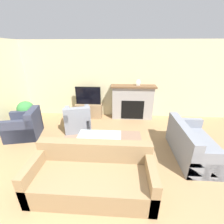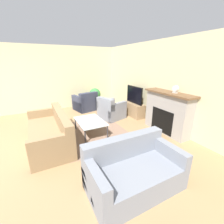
% 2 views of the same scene
% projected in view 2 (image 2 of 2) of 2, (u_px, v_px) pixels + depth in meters
% --- Properties ---
extents(ground_plane, '(20.00, 20.00, 0.00)m').
position_uv_depth(ground_plane, '(12.00, 149.00, 3.68)').
color(ground_plane, '#9E7A51').
extents(wall_back, '(8.99, 0.06, 2.70)m').
position_uv_depth(wall_back, '(153.00, 83.00, 5.14)').
color(wall_back, beige).
rests_on(wall_back, ground_plane).
extents(wall_left, '(0.06, 7.31, 2.70)m').
position_uv_depth(wall_left, '(69.00, 78.00, 6.73)').
color(wall_left, beige).
rests_on(wall_left, ground_plane).
extents(area_rug, '(2.28, 1.92, 0.00)m').
position_uv_depth(area_rug, '(94.00, 132.00, 4.55)').
color(area_rug, '#896B56').
rests_on(area_rug, ground_plane).
extents(fireplace, '(1.57, 0.46, 1.23)m').
position_uv_depth(fireplace, '(168.00, 112.00, 4.43)').
color(fireplace, '#9E9993').
rests_on(fireplace, ground_plane).
extents(tv_stand, '(0.96, 0.37, 0.52)m').
position_uv_depth(tv_stand, '(134.00, 109.00, 5.88)').
color(tv_stand, '#997A56').
rests_on(tv_stand, ground_plane).
extents(tv, '(0.90, 0.06, 0.65)m').
position_uv_depth(tv, '(134.00, 95.00, 5.69)').
color(tv, black).
rests_on(tv, tv_stand).
extents(couch_sectional, '(2.15, 0.91, 0.82)m').
position_uv_depth(couch_sectional, '(51.00, 133.00, 3.90)').
color(couch_sectional, '#8C704C').
rests_on(couch_sectional, ground_plane).
extents(couch_loveseat, '(0.88, 1.55, 0.82)m').
position_uv_depth(couch_loveseat, '(133.00, 172.00, 2.52)').
color(couch_loveseat, gray).
rests_on(couch_loveseat, ground_plane).
extents(armchair_by_window, '(1.02, 0.99, 0.82)m').
position_uv_depth(armchair_by_window, '(85.00, 103.00, 6.59)').
color(armchair_by_window, '#33384C').
rests_on(armchair_by_window, ground_plane).
extents(armchair_accent, '(0.97, 1.00, 0.82)m').
position_uv_depth(armchair_accent, '(111.00, 111.00, 5.61)').
color(armchair_accent, gray).
rests_on(armchair_accent, ground_plane).
extents(coffee_table, '(1.08, 0.72, 0.40)m').
position_uv_depth(coffee_table, '(90.00, 122.00, 4.40)').
color(coffee_table, '#333338').
rests_on(coffee_table, ground_plane).
extents(potted_plant, '(0.52, 0.52, 0.89)m').
position_uv_depth(potted_plant, '(95.00, 95.00, 6.93)').
color(potted_plant, '#47474C').
rests_on(potted_plant, ground_plane).
extents(mantel_clock, '(0.18, 0.07, 0.21)m').
position_uv_depth(mantel_clock, '(175.00, 89.00, 4.07)').
color(mantel_clock, beige).
rests_on(mantel_clock, fireplace).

